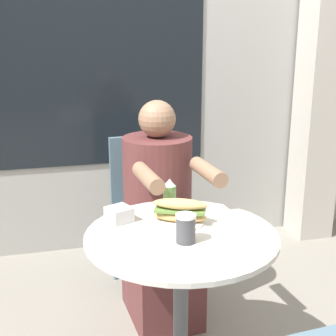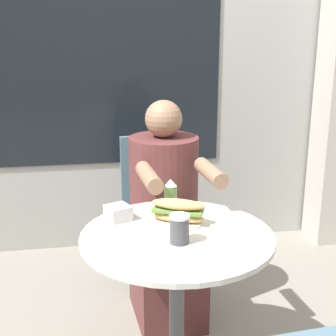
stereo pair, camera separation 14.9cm
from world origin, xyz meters
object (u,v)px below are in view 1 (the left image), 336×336
seated_diner (160,228)px  sandwich_on_plate (180,212)px  drink_cup (186,228)px  condiment_bottle (170,195)px  diner_chair (144,198)px  cafe_table (181,277)px

seated_diner → sandwich_on_plate: 0.52m
drink_cup → condiment_bottle: (0.03, 0.33, 0.01)m
condiment_bottle → drink_cup: bearing=-94.3°
seated_diner → drink_cup: bearing=81.0°
diner_chair → seated_diner: bearing=87.3°
drink_cup → condiment_bottle: bearing=85.7°
seated_diner → drink_cup: 0.68m
cafe_table → diner_chair: size_ratio=0.84×
seated_diner → condiment_bottle: 0.41m
seated_diner → sandwich_on_plate: seated_diner is taller
sandwich_on_plate → condiment_bottle: bearing=91.0°
condiment_bottle → seated_diner: bearing=84.9°
cafe_table → sandwich_on_plate: (0.02, 0.10, 0.23)m
sandwich_on_plate → condiment_bottle: 0.16m
diner_chair → drink_cup: (-0.04, -0.98, 0.23)m
diner_chair → cafe_table: bearing=83.4°
cafe_table → diner_chair: diner_chair is taller
seated_diner → drink_cup: size_ratio=10.53×
cafe_table → drink_cup: bearing=-94.4°
diner_chair → condiment_bottle: 0.69m
cafe_table → sandwich_on_plate: sandwich_on_plate is taller
drink_cup → seated_diner: bearing=85.3°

